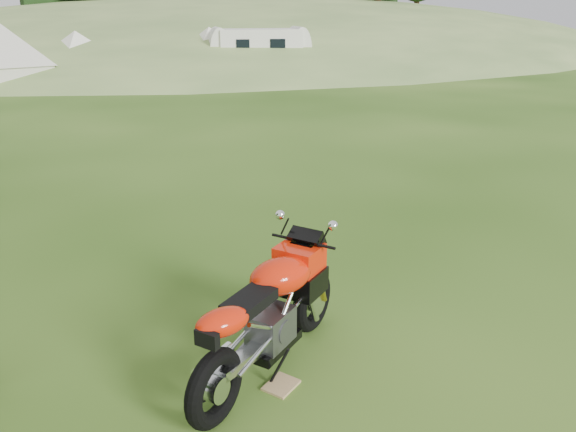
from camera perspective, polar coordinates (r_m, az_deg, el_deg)
ground at (r=5.99m, az=2.29°, el=-9.56°), size 120.00×120.00×0.00m
hillside at (r=51.89m, az=-4.24°, el=16.99°), size 80.00×64.00×8.00m
hedgerow at (r=51.89m, az=-4.24°, el=16.99°), size 36.00×1.20×8.60m
sport_motorcycle at (r=4.79m, az=-1.92°, el=-9.20°), size 2.11×1.32×1.25m
plywood_board at (r=4.92m, az=-0.70°, el=-16.81°), size 0.34×0.31×0.02m
tent_left at (r=25.54m, az=-26.97°, el=14.40°), size 3.07×3.07×2.56m
tent_mid at (r=27.58m, az=-20.60°, el=15.27°), size 3.13×3.13×2.27m
tent_right at (r=27.36m, az=-7.94°, el=16.37°), size 2.83×2.83×2.36m
caravan at (r=26.95m, az=-2.99°, el=16.26°), size 5.05×3.67×2.16m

